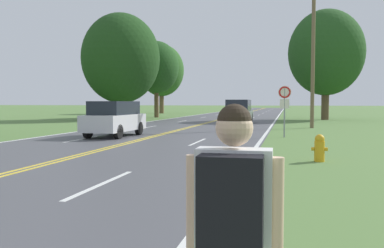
% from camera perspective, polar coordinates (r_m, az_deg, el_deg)
% --- Properties ---
extents(hitchhiker_person, '(0.57, 0.41, 1.67)m').
position_cam_1_polar(hitchhiker_person, '(2.40, 5.78, -12.85)').
color(hitchhiker_person, navy).
rests_on(hitchhiker_person, ground).
extents(fire_hydrant, '(0.44, 0.28, 0.78)m').
position_cam_1_polar(fire_hydrant, '(12.01, 17.46, -3.20)').
color(fire_hydrant, gold).
rests_on(fire_hydrant, ground).
extents(traffic_sign, '(0.60, 0.10, 2.45)m').
position_cam_1_polar(traffic_sign, '(19.81, 12.88, 3.49)').
color(traffic_sign, gray).
rests_on(traffic_sign, ground).
extents(utility_pole_midground, '(1.80, 0.24, 9.84)m').
position_cam_1_polar(utility_pole_midground, '(27.62, 16.64, 10.03)').
color(utility_pole_midground, brown).
rests_on(utility_pole_midground, ground).
extents(tree_behind_sign, '(7.02, 7.02, 10.39)m').
position_cam_1_polar(tree_behind_sign, '(40.85, 18.30, 9.48)').
color(tree_behind_sign, brown).
rests_on(tree_behind_sign, ground).
extents(tree_mid_treeline, '(4.93, 4.93, 8.33)m').
position_cam_1_polar(tree_mid_treeline, '(44.93, -5.03, 7.92)').
color(tree_mid_treeline, brown).
rests_on(tree_mid_treeline, ground).
extents(tree_right_cluster, '(7.46, 7.46, 10.16)m').
position_cam_1_polar(tree_right_cluster, '(39.90, -9.96, 9.05)').
color(tree_right_cluster, brown).
rests_on(tree_right_cluster, ground).
extents(tree_far_back, '(6.67, 6.67, 10.22)m').
position_cam_1_polar(tree_far_back, '(60.94, -4.31, 7.50)').
color(tree_far_back, brown).
rests_on(tree_far_back, ground).
extents(car_silver_van_approaching, '(1.81, 4.00, 1.72)m').
position_cam_1_polar(car_silver_van_approaching, '(20.06, -10.81, 0.83)').
color(car_silver_van_approaching, black).
rests_on(car_silver_van_approaching, ground).
extents(car_white_suv_mid_near, '(1.96, 4.46, 1.87)m').
position_cam_1_polar(car_white_suv_mid_near, '(32.62, 6.58, 1.86)').
color(car_white_suv_mid_near, black).
rests_on(car_white_suv_mid_near, ground).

